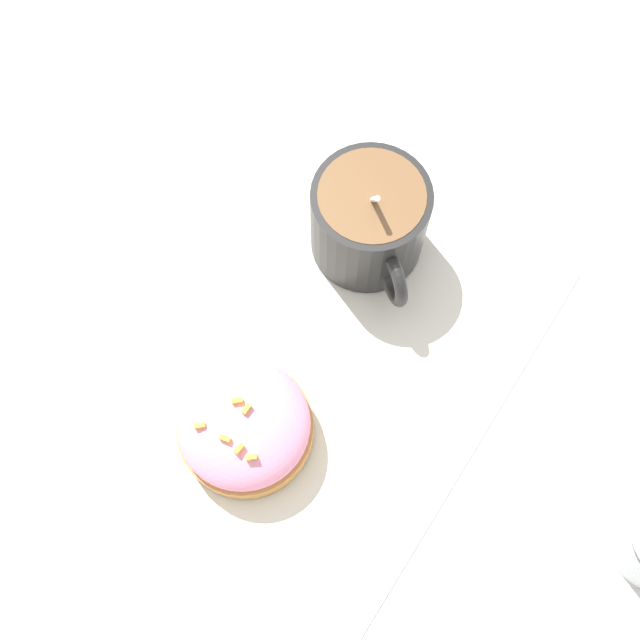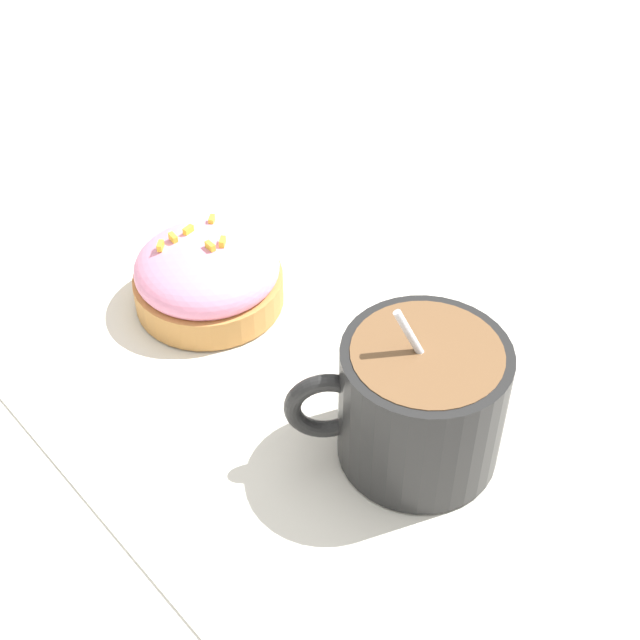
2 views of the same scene
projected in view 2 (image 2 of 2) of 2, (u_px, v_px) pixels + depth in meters
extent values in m
plane|color=silver|center=(296.00, 377.00, 0.52)|extent=(3.00, 3.00, 0.00)
cube|color=white|center=(296.00, 376.00, 0.52)|extent=(0.32, 0.28, 0.00)
cylinder|color=black|center=(422.00, 403.00, 0.46)|extent=(0.09, 0.09, 0.07)
cylinder|color=brown|center=(426.00, 362.00, 0.43)|extent=(0.08, 0.08, 0.01)
torus|color=black|center=(326.00, 406.00, 0.45)|extent=(0.03, 0.04, 0.04)
ellipsoid|color=silver|center=(374.00, 431.00, 0.48)|extent=(0.03, 0.03, 0.01)
cylinder|color=silver|center=(437.00, 381.00, 0.44)|extent=(0.04, 0.03, 0.09)
cylinder|color=#C18442|center=(207.00, 289.00, 0.56)|extent=(0.09, 0.09, 0.02)
ellipsoid|color=pink|center=(205.00, 268.00, 0.55)|extent=(0.09, 0.09, 0.04)
cube|color=yellow|center=(213.00, 245.00, 0.53)|extent=(0.01, 0.00, 0.00)
cube|color=yellow|center=(222.00, 242.00, 0.54)|extent=(0.01, 0.01, 0.00)
cube|color=yellow|center=(193.00, 228.00, 0.55)|extent=(0.00, 0.01, 0.00)
cube|color=yellow|center=(173.00, 238.00, 0.54)|extent=(0.01, 0.00, 0.00)
cube|color=yellow|center=(160.00, 246.00, 0.54)|extent=(0.01, 0.01, 0.00)
cube|color=yellow|center=(212.00, 220.00, 0.56)|extent=(0.01, 0.01, 0.00)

